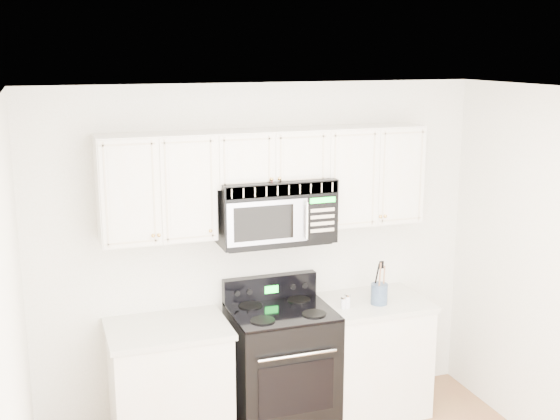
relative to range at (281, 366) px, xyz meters
name	(u,v)px	position (x,y,z in m)	size (l,w,h in m)	color
room	(358,338)	(-0.06, -1.43, 0.82)	(3.51, 3.51, 2.61)	brown
base_cabinet_left	(170,390)	(-0.86, 0.00, -0.06)	(0.86, 0.65, 0.92)	beige
base_cabinet_right	(369,359)	(0.74, 0.00, -0.06)	(0.86, 0.65, 0.92)	beige
range	(281,366)	(0.00, 0.00, 0.00)	(0.75, 0.68, 1.12)	black
upper_cabinets	(267,175)	(-0.06, 0.15, 1.45)	(2.44, 0.37, 0.75)	beige
microwave	(274,210)	(-0.02, 0.10, 1.20)	(0.85, 0.47, 0.47)	black
utensil_crock	(379,293)	(0.77, -0.09, 0.52)	(0.13, 0.13, 0.34)	#3D5972
shaker_salt	(347,301)	(0.50, -0.09, 0.49)	(0.05, 0.05, 0.11)	silver
shaker_pepper	(343,303)	(0.46, -0.09, 0.48)	(0.04, 0.04, 0.10)	silver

